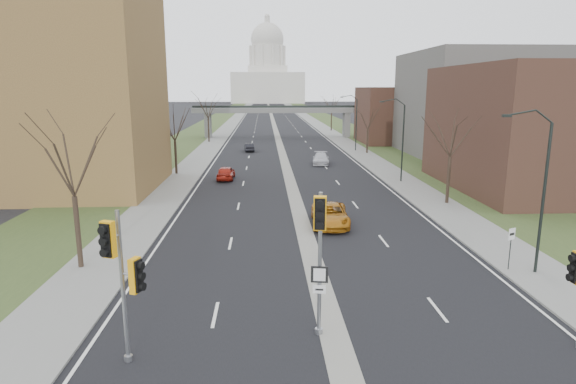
{
  "coord_description": "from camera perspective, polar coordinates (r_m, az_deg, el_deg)",
  "views": [
    {
      "loc": [
        -2.75,
        -17.78,
        9.82
      ],
      "look_at": [
        -1.47,
        8.17,
        4.21
      ],
      "focal_mm": 30.0,
      "sensor_mm": 36.0,
      "label": 1
    }
  ],
  "objects": [
    {
      "name": "streetlight_mid",
      "position": [
        51.72,
        12.73,
        8.72
      ],
      "size": [
        2.61,
        0.2,
        8.7
      ],
      "color": "black",
      "rests_on": "sidewalk_right"
    },
    {
      "name": "grass_verge_left",
      "position": [
        168.75,
        -8.11,
        8.76
      ],
      "size": [
        8.0,
        600.0,
        0.1
      ],
      "primitive_type": "cube",
      "color": "#2A3C1B",
      "rests_on": "ground"
    },
    {
      "name": "streetlight_near",
      "position": [
        27.61,
        27.13,
        4.9
      ],
      "size": [
        2.61,
        0.2,
        8.7
      ],
      "color": "black",
      "rests_on": "sidewalk_right"
    },
    {
      "name": "commercial_block_near",
      "position": [
        53.16,
        27.59,
        6.7
      ],
      "size": [
        16.0,
        20.0,
        12.0
      ],
      "primitive_type": "cube",
      "color": "#4A2D22",
      "rests_on": "ground"
    },
    {
      "name": "median_strip",
      "position": [
        168.09,
        -1.91,
        8.84
      ],
      "size": [
        1.2,
        600.0,
        0.02
      ],
      "primitive_type": "cube",
      "color": "gray",
      "rests_on": "ground"
    },
    {
      "name": "car_right_near",
      "position": [
        35.27,
        5.01,
        -2.7
      ],
      "size": [
        2.96,
        5.77,
        1.56
      ],
      "primitive_type": "imported",
      "rotation": [
        0.0,
        0.0,
        -0.07
      ],
      "color": "#AA6512",
      "rests_on": "ground"
    },
    {
      "name": "tree_left_b",
      "position": [
        56.83,
        -13.36,
        8.25
      ],
      "size": [
        6.75,
        6.75,
        8.81
      ],
      "color": "#382B21",
      "rests_on": "sidewalk_left"
    },
    {
      "name": "tree_left_c",
      "position": [
        90.4,
        -9.5,
        10.27
      ],
      "size": [
        7.65,
        7.65,
        9.99
      ],
      "color": "#382B21",
      "rests_on": "sidewalk_left"
    },
    {
      "name": "pedestrian_bridge",
      "position": [
        97.94,
        -1.24,
        9.28
      ],
      "size": [
        34.0,
        3.0,
        6.45
      ],
      "color": "slate",
      "rests_on": "ground"
    },
    {
      "name": "road_surface",
      "position": [
        168.09,
        -1.91,
        8.84
      ],
      "size": [
        20.0,
        600.0,
        0.01
      ],
      "primitive_type": "cube",
      "color": "black",
      "rests_on": "ground"
    },
    {
      "name": "tree_right_a",
      "position": [
        42.9,
        18.87,
        7.29
      ],
      "size": [
        7.2,
        7.2,
        9.4
      ],
      "color": "#382B21",
      "rests_on": "sidewalk_right"
    },
    {
      "name": "sidewalk_left",
      "position": [
        168.32,
        -6.05,
        8.81
      ],
      "size": [
        4.0,
        600.0,
        0.12
      ],
      "primitive_type": "cube",
      "color": "gray",
      "rests_on": "ground"
    },
    {
      "name": "grass_verge_right",
      "position": [
        169.34,
        4.26,
        8.86
      ],
      "size": [
        8.0,
        600.0,
        0.1
      ],
      "primitive_type": "cube",
      "color": "#2A3C1B",
      "rests_on": "ground"
    },
    {
      "name": "car_left_near",
      "position": [
        53.2,
        -7.37,
        2.28
      ],
      "size": [
        1.92,
        4.46,
        1.5
      ],
      "primitive_type": "imported",
      "rotation": [
        0.0,
        0.0,
        3.11
      ],
      "color": "maroon",
      "rests_on": "ground"
    },
    {
      "name": "signal_pole_left",
      "position": [
        17.8,
        -19.02,
        -8.44
      ],
      "size": [
        1.29,
        0.96,
        5.73
      ],
      "rotation": [
        0.0,
        0.0,
        -0.36
      ],
      "color": "gray",
      "rests_on": "ground"
    },
    {
      "name": "car_right_mid",
      "position": [
        63.64,
        3.91,
        3.96
      ],
      "size": [
        2.63,
        5.28,
        1.47
      ],
      "primitive_type": "imported",
      "rotation": [
        0.0,
        0.0,
        -0.11
      ],
      "color": "#B9BAC1",
      "rests_on": "ground"
    },
    {
      "name": "speed_limit_sign",
      "position": [
        28.79,
        24.91,
        -5.31
      ],
      "size": [
        0.47,
        0.24,
        2.33
      ],
      "rotation": [
        0.0,
        0.0,
        0.43
      ],
      "color": "black",
      "rests_on": "sidewalk_right"
    },
    {
      "name": "signal_pole_median",
      "position": [
        18.61,
        3.8,
        -5.65
      ],
      "size": [
        0.7,
        0.98,
        5.92
      ],
      "rotation": [
        0.0,
        0.0,
        -0.15
      ],
      "color": "gray",
      "rests_on": "ground"
    },
    {
      "name": "tree_right_b",
      "position": [
        74.57,
        9.48,
        8.96
      ],
      "size": [
        6.3,
        6.3,
        8.22
      ],
      "color": "#382B21",
      "rests_on": "sidewalk_right"
    },
    {
      "name": "commercial_block_far",
      "position": [
        91.33,
        13.05,
        8.86
      ],
      "size": [
        14.0,
        14.0,
        10.0
      ],
      "primitive_type": "cube",
      "color": "#4A2D22",
      "rests_on": "ground"
    },
    {
      "name": "streetlight_far",
      "position": [
        77.07,
        7.55,
        9.96
      ],
      "size": [
        2.61,
        0.2,
        8.7
      ],
      "color": "black",
      "rests_on": "sidewalk_right"
    },
    {
      "name": "sidewalk_right",
      "position": [
        168.71,
        2.21,
        8.87
      ],
      "size": [
        4.0,
        600.0,
        0.12
      ],
      "primitive_type": "cube",
      "color": "gray",
      "rests_on": "ground"
    },
    {
      "name": "car_left_far",
      "position": [
        76.9,
        -4.64,
        5.3
      ],
      "size": [
        1.79,
        4.0,
        1.27
      ],
      "primitive_type": "imported",
      "rotation": [
        0.0,
        0.0,
        3.26
      ],
      "color": "black",
      "rests_on": "ground"
    },
    {
      "name": "apartment_building",
      "position": [
        53.15,
        -29.47,
        11.93
      ],
      "size": [
        25.0,
        16.0,
        22.0
      ],
      "primitive_type": "cube",
      "color": "olive",
      "rests_on": "ground"
    },
    {
      "name": "ground",
      "position": [
        20.5,
        5.45,
        -16.5
      ],
      "size": [
        700.0,
        700.0,
        0.0
      ],
      "primitive_type": "plane",
      "color": "black",
      "rests_on": "ground"
    },
    {
      "name": "commercial_block_mid",
      "position": [
        76.29,
        21.25,
        9.64
      ],
      "size": [
        18.0,
        22.0,
        15.0
      ],
      "primitive_type": "cube",
      "color": "#5E5B56",
      "rests_on": "ground"
    },
    {
      "name": "capitol",
      "position": [
        337.9,
        -2.44,
        13.67
      ],
      "size": [
        48.0,
        42.0,
        55.75
      ],
      "color": "beige",
      "rests_on": "ground"
    },
    {
      "name": "tree_left_a",
      "position": [
        27.92,
        -24.43,
        4.56
      ],
      "size": [
        7.2,
        7.2,
        9.4
      ],
      "color": "#382B21",
      "rests_on": "sidewalk_left"
    },
    {
      "name": "tree_right_c",
      "position": [
        113.91,
        5.21,
        10.75
      ],
      "size": [
        7.65,
        7.65,
        9.99
      ],
      "color": "#382B21",
      "rests_on": "sidewalk_right"
    }
  ]
}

